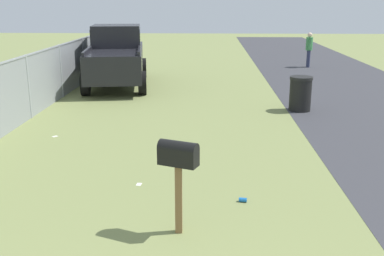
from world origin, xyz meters
name	(u,v)px	position (x,y,z in m)	size (l,w,h in m)	color
mailbox	(178,160)	(3.53, -0.02, 1.01)	(0.38, 0.55, 1.27)	brown
pickup_truck	(117,54)	(14.27, 2.90, 1.10)	(5.25, 2.60, 2.09)	black
trash_bin	(300,94)	(10.51, -2.92, 0.48)	(0.62, 0.62, 0.95)	black
pedestrian	(309,47)	(18.97, -4.88, 0.89)	(0.49, 0.30, 1.55)	#2D3351
fence_section	(28,84)	(9.42, 4.22, 0.89)	(15.85, 0.07, 1.64)	#9EA3A8
litter_wrapper_midfield_b	(55,136)	(7.79, 3.06, 0.00)	(0.12, 0.08, 0.01)	silver
litter_can_far_scatter	(243,200)	(4.50, -0.94, 0.03)	(0.07, 0.07, 0.12)	blue
litter_wrapper_midfield_a	(139,184)	(5.11, 0.75, 0.00)	(0.12, 0.08, 0.01)	silver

